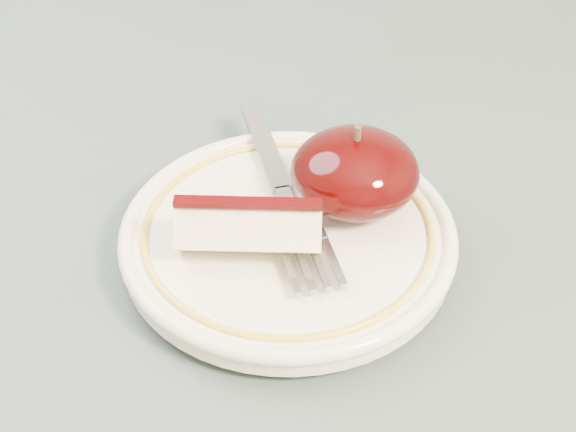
{
  "coord_description": "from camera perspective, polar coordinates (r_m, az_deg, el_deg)",
  "views": [
    {
      "loc": [
        -0.01,
        -0.21,
        1.06
      ],
      "look_at": [
        0.01,
        0.12,
        0.78
      ],
      "focal_mm": 50.0,
      "sensor_mm": 36.0,
      "label": 1
    }
  ],
  "objects": [
    {
      "name": "plate",
      "position": [
        0.44,
        0.0,
        -1.38
      ],
      "size": [
        0.19,
        0.19,
        0.02
      ],
      "color": "beige",
      "rests_on": "table"
    },
    {
      "name": "apple_half",
      "position": [
        0.44,
        4.78,
        3.12
      ],
      "size": [
        0.07,
        0.07,
        0.05
      ],
      "color": "black",
      "rests_on": "plate"
    },
    {
      "name": "apple_wedge",
      "position": [
        0.41,
        -2.8,
        -0.89
      ],
      "size": [
        0.08,
        0.04,
        0.04
      ],
      "rotation": [
        0.0,
        0.0,
        -0.07
      ],
      "color": "#F9E8B7",
      "rests_on": "plate"
    },
    {
      "name": "fork",
      "position": [
        0.46,
        -0.38,
        1.79
      ],
      "size": [
        0.06,
        0.17,
        0.0
      ],
      "rotation": [
        0.0,
        0.0,
        1.78
      ],
      "color": "gray",
      "rests_on": "plate"
    }
  ]
}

